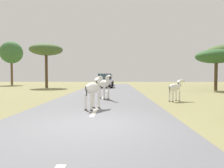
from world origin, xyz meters
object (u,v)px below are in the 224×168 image
tree_2 (216,56)px  zebra_2 (93,89)px  tree_4 (46,50)px  car_1 (106,80)px  zebra_0 (105,84)px  zebra_1 (175,88)px  tree_0 (11,53)px  car_0 (105,81)px

tree_2 → zebra_2: bearing=-132.3°
tree_4 → zebra_2: bearing=-65.2°
car_1 → tree_4: (-7.39, -5.44, 3.95)m
zebra_0 → zebra_1: 4.34m
zebra_2 → tree_2: bearing=70.4°
zebra_2 → tree_0: size_ratio=0.21×
car_0 → tree_0: bearing=-24.8°
zebra_0 → tree_2: size_ratio=0.38×
tree_4 → car_1: bearing=36.3°
tree_0 → zebra_2: bearing=-56.6°
car_0 → tree_0: tree_0 is taller
zebra_1 → car_1: size_ratio=0.31×
zebra_0 → car_0: bearing=-112.2°
car_0 → tree_0: size_ratio=0.61×
car_1 → tree_2: size_ratio=1.05×
zebra_1 → zebra_2: bearing=-91.0°
zebra_0 → zebra_2: (-0.27, -3.98, -0.04)m
zebra_2 → tree_4: bearing=137.6°
zebra_0 → zebra_1: (4.28, -0.67, -0.18)m
zebra_2 → tree_0: (-16.32, 24.77, 4.36)m
car_0 → zebra_1: bearing=110.3°
car_1 → tree_0: bearing=-4.4°
zebra_1 → tree_0: bearing=-172.9°
zebra_1 → car_0: bearing=162.7°
zebra_1 → tree_4: 19.14m
zebra_1 → tree_2: (6.58, 8.92, 2.66)m
zebra_2 → tree_4: (-7.97, 17.22, 3.83)m
car_0 → car_1: (-0.09, 5.36, 0.00)m
car_1 → tree_0: size_ratio=0.62×
car_0 → tree_4: tree_4 is taller
zebra_1 → car_1: car_1 is taller
zebra_0 → tree_0: size_ratio=0.22×
tree_0 → tree_4: (8.34, -7.54, -0.53)m
zebra_1 → tree_0: (-20.87, 21.46, 4.50)m
zebra_2 → car_1: car_1 is taller
tree_0 → tree_2: tree_0 is taller
tree_2 → car_0: bearing=156.4°
zebra_2 → car_1: (-0.58, 22.66, -0.11)m
zebra_1 → zebra_2: (-4.55, -3.31, 0.14)m
car_1 → zebra_1: bearing=108.1°
zebra_2 → tree_2: size_ratio=0.36×
zebra_1 → zebra_2: 5.63m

